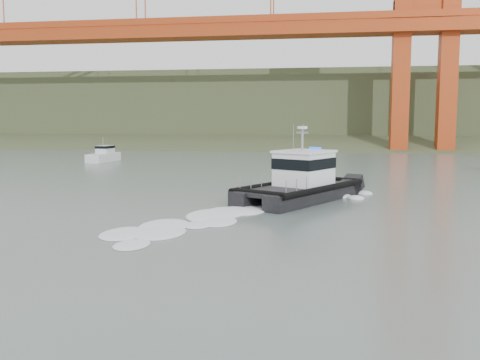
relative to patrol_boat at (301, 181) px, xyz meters
name	(u,v)px	position (x,y,z in m)	size (l,w,h in m)	color
ground	(213,244)	(-3.52, -14.67, -1.42)	(400.00, 400.00, 0.00)	#566662
headlands	(308,115)	(-3.52, 110.83, 5.63)	(500.00, 105.36, 27.12)	#324025
patrol_boat	(301,181)	(0.00, 0.00, 0.00)	(9.36, 12.25, 5.66)	black
motorboat	(104,155)	(-29.17, 31.47, -0.53)	(2.69, 6.60, 3.54)	silver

